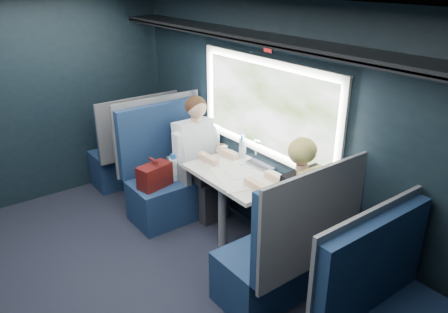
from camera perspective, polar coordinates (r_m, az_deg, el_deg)
ground at (r=4.03m, az=-10.69°, el=-15.69°), size 2.80×4.20×0.01m
room_shell at (r=3.33m, az=-12.21°, el=4.78°), size 3.00×4.40×2.40m
table at (r=4.13m, az=1.47°, el=-3.22°), size 0.62×1.00×0.74m
seat_bay_near at (r=4.78m, az=-6.86°, el=-2.71°), size 1.04×0.62×1.26m
seat_bay_far at (r=3.59m, az=7.95°, el=-12.54°), size 1.04×0.62×1.26m
seat_row_front at (r=5.55m, az=-11.61°, el=0.60°), size 1.04×0.51×1.16m
man at (r=4.66m, az=-3.19°, el=0.68°), size 0.53×0.56×1.32m
woman at (r=3.68m, az=9.19°, el=-5.93°), size 0.53×0.56×1.32m
papers at (r=4.12m, az=2.17°, el=-2.05°), size 0.71×0.86×0.01m
laptop at (r=4.27m, az=5.25°, el=-0.31°), size 0.33×0.37×0.23m
bottle_small at (r=4.41m, az=2.44°, el=1.15°), size 0.07×0.07×0.24m
cup at (r=4.51m, az=0.03°, el=0.84°), size 0.07×0.07×0.09m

